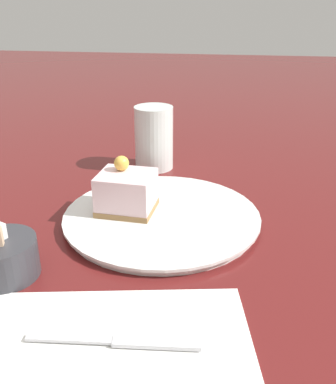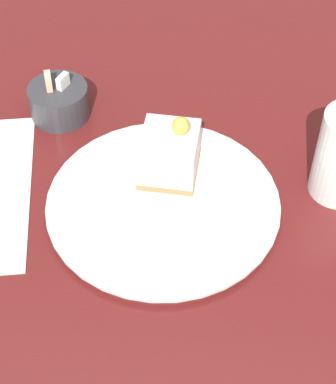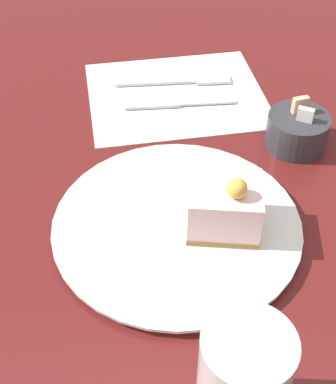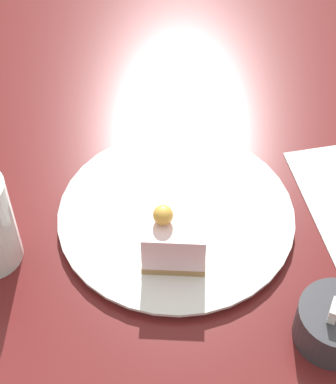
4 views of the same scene
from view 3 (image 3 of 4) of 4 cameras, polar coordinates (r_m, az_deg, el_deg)
ground_plane at (r=0.62m, az=3.87°, el=-2.11°), size 4.00×4.00×0.00m
plate at (r=0.59m, az=0.94°, el=-3.56°), size 0.28×0.28×0.01m
cake_slice at (r=0.57m, az=6.09°, el=-1.51°), size 0.07×0.08×0.08m
napkin at (r=0.80m, az=0.88°, el=10.39°), size 0.26×0.29×0.00m
fork at (r=0.83m, az=1.64°, el=11.76°), size 0.03×0.18×0.00m
knife at (r=0.78m, az=0.15°, el=9.36°), size 0.03×0.16×0.00m
sugar_bowl at (r=0.72m, az=13.61°, el=6.39°), size 0.08×0.08×0.07m
drinking_glass at (r=0.44m, az=7.92°, el=-19.38°), size 0.07×0.07×0.11m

